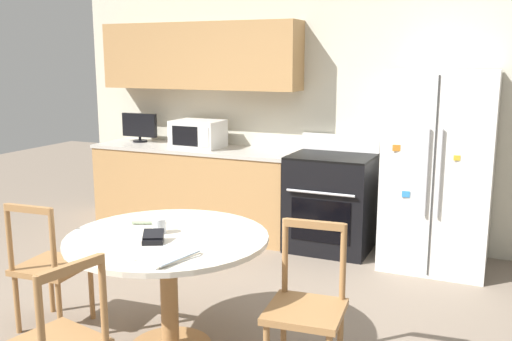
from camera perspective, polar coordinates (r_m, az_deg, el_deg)
The scene contains 13 objects.
back_wall at distance 5.89m, azimuth 2.01°, elevation 7.56°, with size 5.20×0.44×2.60m.
kitchen_counter at distance 6.12m, azimuth -6.08°, elevation -1.80°, with size 2.22×0.64×0.90m.
refrigerator at distance 5.19m, azimuth 17.79°, elevation 0.02°, with size 0.88×0.76×1.72m.
oven_range at distance 5.51m, azimuth 7.50°, elevation -3.11°, with size 0.77×0.68×1.08m.
microwave at distance 5.98m, azimuth -5.82°, elevation 3.66°, with size 0.51×0.39×0.28m.
countertop_tv at distance 6.47m, azimuth -11.57°, elevation 4.34°, with size 0.43×0.16×0.32m.
dining_table at distance 3.59m, azimuth -8.79°, elevation -8.57°, with size 1.24×1.24×0.75m.
dining_chair_left at distance 4.13m, azimuth -19.91°, elevation -9.08°, with size 0.45×0.45×0.90m.
dining_chair_right at distance 3.31m, azimuth 5.07°, elevation -13.58°, with size 0.46×0.46×0.90m.
candle_glass at distance 3.59m, azimuth -9.64°, elevation -5.57°, with size 0.08×0.08×0.09m.
folded_napkin at distance 3.80m, azimuth -10.96°, elevation -4.89°, with size 0.18×0.12×0.05m.
wallet at distance 3.42m, azimuth -10.23°, elevation -6.66°, with size 0.16×0.17×0.07m.
mail_stack at distance 3.16m, azimuth -8.93°, elevation -8.41°, with size 0.31×0.36×0.02m.
Camera 1 is at (1.89, -2.87, 1.82)m, focal length 40.00 mm.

